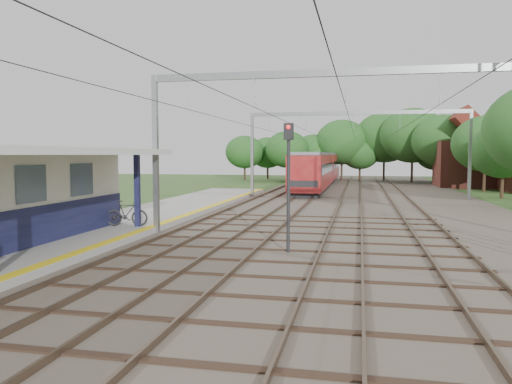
# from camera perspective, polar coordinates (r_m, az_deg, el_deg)

# --- Properties ---
(ballast_bed) EXTENTS (18.00, 90.00, 0.10)m
(ballast_bed) POSITION_cam_1_polar(r_m,az_deg,el_deg) (35.75, 12.05, -1.43)
(ballast_bed) COLOR #473D33
(ballast_bed) RESTS_ON ground
(platform) EXTENTS (5.00, 52.00, 0.35)m
(platform) POSITION_cam_1_polar(r_m,az_deg,el_deg) (22.86, -18.05, -4.42)
(platform) COLOR gray
(platform) RESTS_ON ground
(yellow_stripe) EXTENTS (0.45, 52.00, 0.01)m
(yellow_stripe) POSITION_cam_1_polar(r_m,az_deg,el_deg) (21.81, -12.92, -4.25)
(yellow_stripe) COLOR yellow
(yellow_stripe) RESTS_ON platform
(rail_tracks) EXTENTS (11.80, 88.00, 0.15)m
(rail_tracks) POSITION_cam_1_polar(r_m,az_deg,el_deg) (35.81, 8.05, -1.17)
(rail_tracks) COLOR brown
(rail_tracks) RESTS_ON ballast_bed
(catenary_system) EXTENTS (17.22, 88.00, 7.00)m
(catenary_system) POSITION_cam_1_polar(r_m,az_deg,el_deg) (30.93, 11.10, 7.84)
(catenary_system) COLOR gray
(catenary_system) RESTS_ON ground
(tree_band) EXTENTS (31.72, 30.88, 8.82)m
(tree_band) POSITION_cam_1_polar(r_m,az_deg,el_deg) (62.72, 11.88, 5.45)
(tree_band) COLOR #382619
(tree_band) RESTS_ON ground
(house_far) EXTENTS (8.00, 6.12, 8.66)m
(house_far) POSITION_cam_1_polar(r_m,az_deg,el_deg) (58.86, 23.80, 3.62)
(house_far) COLOR brown
(house_far) RESTS_ON ground
(bicycle) EXTENTS (1.98, 0.81, 1.16)m
(bicycle) POSITION_cam_1_polar(r_m,az_deg,el_deg) (23.13, -14.57, -2.37)
(bicycle) COLOR black
(bicycle) RESTS_ON platform
(train) EXTENTS (2.78, 34.65, 3.66)m
(train) POSITION_cam_1_polar(r_m,az_deg,el_deg) (55.99, 7.39, 2.72)
(train) COLOR black
(train) RESTS_ON ballast_bed
(signal_post) EXTENTS (0.33, 0.28, 4.65)m
(signal_post) POSITION_cam_1_polar(r_m,az_deg,el_deg) (17.50, 3.73, 2.47)
(signal_post) COLOR black
(signal_post) RESTS_ON ground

